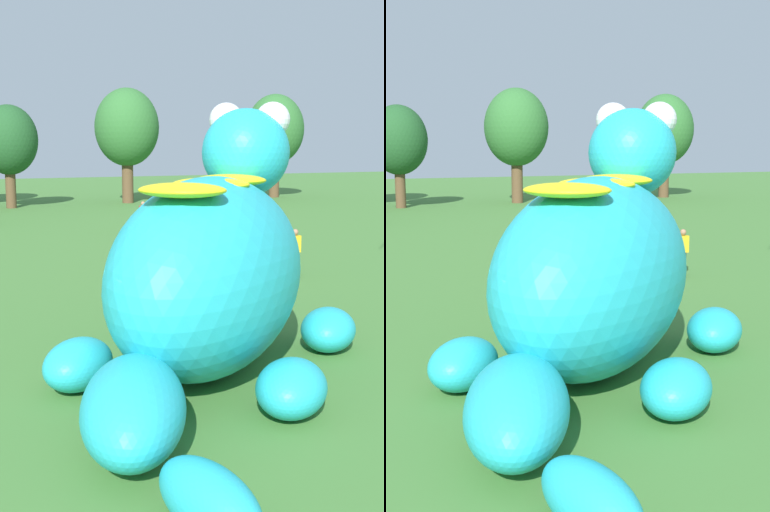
# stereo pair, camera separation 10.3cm
# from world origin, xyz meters

# --- Properties ---
(ground_plane) EXTENTS (160.00, 160.00, 0.00)m
(ground_plane) POSITION_xyz_m (0.00, 0.00, 0.00)
(ground_plane) COLOR #427533
(giant_inflatable_creature) EXTENTS (8.01, 10.63, 5.72)m
(giant_inflatable_creature) POSITION_xyz_m (1.34, 0.94, 2.09)
(giant_inflatable_creature) COLOR #23B2C6
(giant_inflatable_creature) RESTS_ON ground
(tree_centre) EXTENTS (4.19, 4.19, 7.44)m
(tree_centre) POSITION_xyz_m (2.04, 38.73, 4.86)
(tree_centre) COLOR brown
(tree_centre) RESTS_ON ground
(tree_centre_right) EXTENTS (5.04, 5.04, 8.94)m
(tree_centre_right) POSITION_xyz_m (11.19, 39.63, 5.85)
(tree_centre_right) COLOR brown
(tree_centre_right) RESTS_ON ground
(tree_mid_right) EXTENTS (4.16, 4.16, 7.39)m
(tree_mid_right) POSITION_xyz_m (20.37, 37.55, 4.83)
(tree_mid_right) COLOR brown
(tree_mid_right) RESTS_ON ground
(tree_right) EXTENTS (4.99, 4.99, 8.86)m
(tree_right) POSITION_xyz_m (24.68, 40.19, 5.79)
(tree_right) COLOR brown
(tree_right) RESTS_ON ground
(spectator_by_cars) EXTENTS (0.38, 0.26, 1.71)m
(spectator_by_cars) POSITION_xyz_m (6.61, 21.65, 0.85)
(spectator_by_cars) COLOR black
(spectator_by_cars) RESTS_ON ground
(spectator_wandering) EXTENTS (0.38, 0.26, 1.71)m
(spectator_wandering) POSITION_xyz_m (8.08, 8.81, 0.85)
(spectator_wandering) COLOR black
(spectator_wandering) RESTS_ON ground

